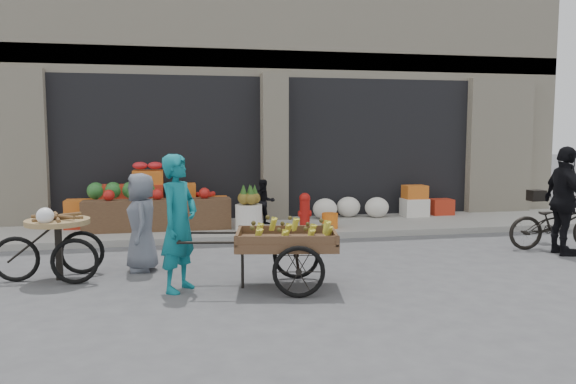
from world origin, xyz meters
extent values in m
plane|color=#424244|center=(0.00, 0.00, 0.00)|extent=(80.00, 80.00, 0.00)
cube|color=gray|center=(0.00, 4.10, 0.06)|extent=(18.00, 2.20, 0.12)
cube|color=beige|center=(0.00, 8.20, 3.50)|extent=(14.00, 6.00, 7.00)
cube|color=gray|center=(0.00, 5.35, 3.60)|extent=(14.00, 0.30, 0.40)
cube|color=black|center=(-2.48, 6.00, 1.67)|extent=(4.40, 1.60, 3.10)
cube|color=black|center=(2.48, 6.00, 1.67)|extent=(4.40, 1.60, 3.10)
cube|color=beige|center=(0.00, 5.15, 1.67)|extent=(0.55, 0.80, 3.22)
cube|color=brown|center=(-2.48, 3.95, 0.42)|extent=(2.80, 0.45, 0.60)
sphere|color=#1E5923|center=(-3.17, 4.45, 0.86)|extent=(0.34, 0.34, 0.34)
cylinder|color=silver|center=(-0.75, 3.60, 0.37)|extent=(0.52, 0.52, 0.50)
cylinder|color=#A5140F|center=(0.35, 3.55, 0.40)|extent=(0.20, 0.20, 0.56)
sphere|color=#A5140F|center=(0.35, 3.55, 0.72)|extent=(0.22, 0.22, 0.22)
cylinder|color=orange|center=(0.85, 3.50, 0.27)|extent=(0.32, 0.32, 0.30)
ellipsoid|color=silver|center=(1.68, 4.70, 0.34)|extent=(1.70, 0.60, 0.44)
imported|color=black|center=(-0.35, 4.20, 0.58)|extent=(0.51, 0.43, 0.93)
cube|color=brown|center=(-0.75, -0.13, 0.59)|extent=(1.41, 1.05, 0.11)
torus|color=black|center=(-0.69, -0.60, 0.32)|extent=(0.65, 0.17, 0.65)
torus|color=black|center=(-0.53, 0.30, 0.32)|extent=(0.65, 0.17, 0.65)
cylinder|color=black|center=(-1.31, -0.02, 0.27)|extent=(0.04, 0.04, 0.53)
imported|color=#0F6873|center=(-2.10, 0.02, 0.87)|extent=(0.70, 0.76, 1.73)
cylinder|color=#9E7F51|center=(-3.70, 0.88, 0.80)|extent=(0.84, 0.84, 0.07)
cube|color=black|center=(-3.70, 0.88, 0.40)|extent=(0.08, 0.08, 0.80)
torus|color=black|center=(-3.46, 0.60, 0.31)|extent=(0.62, 0.06, 0.62)
torus|color=black|center=(-3.45, 1.16, 0.31)|extent=(0.62, 0.06, 0.62)
torus|color=black|center=(-4.25, 0.88, 0.31)|extent=(0.62, 0.06, 0.62)
imported|color=slate|center=(-2.62, 1.20, 0.71)|extent=(0.52, 0.74, 1.42)
imported|color=black|center=(4.30, 1.34, 0.45)|extent=(1.78, 0.81, 0.90)
imported|color=black|center=(4.10, 0.94, 0.89)|extent=(0.56, 1.09, 1.78)
camera|label=1|loc=(-2.13, -7.08, 1.99)|focal=35.00mm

